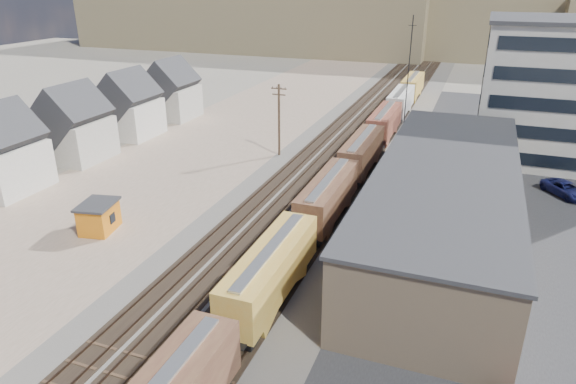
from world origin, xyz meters
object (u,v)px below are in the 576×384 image
(freight_train, at_px, (347,171))
(parked_car_blue, at_px, (566,189))
(utility_pole_north, at_px, (279,119))
(maintenance_shed, at_px, (99,217))

(freight_train, distance_m, parked_car_blue, 25.14)
(utility_pole_north, distance_m, maintenance_shed, 29.22)
(utility_pole_north, height_order, maintenance_shed, utility_pole_north)
(freight_train, bearing_deg, utility_pole_north, 140.18)
(maintenance_shed, bearing_deg, utility_pole_north, 73.81)
(freight_train, distance_m, utility_pole_north, 16.21)
(maintenance_shed, bearing_deg, freight_train, 40.78)
(maintenance_shed, bearing_deg, parked_car_blue, 30.38)
(utility_pole_north, height_order, parked_car_blue, utility_pole_north)
(utility_pole_north, bearing_deg, freight_train, -39.82)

